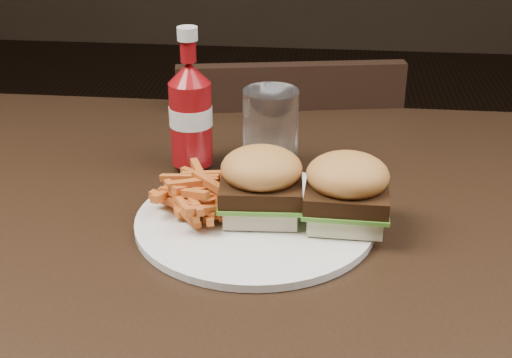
# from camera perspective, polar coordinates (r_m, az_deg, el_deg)

# --- Properties ---
(dining_table) EXTENTS (1.20, 0.80, 0.04)m
(dining_table) POSITION_cam_1_polar(r_m,az_deg,el_deg) (0.78, -7.55, -5.04)
(dining_table) COLOR black
(dining_table) RESTS_ON ground
(chair_far) EXTENTS (0.42, 0.42, 0.03)m
(chair_far) POSITION_cam_1_polar(r_m,az_deg,el_deg) (1.38, 1.69, -4.51)
(chair_far) COLOR black
(chair_far) RESTS_ON ground
(plate) EXTENTS (0.26, 0.26, 0.01)m
(plate) POSITION_cam_1_polar(r_m,az_deg,el_deg) (0.76, -0.08, -3.38)
(plate) COLOR white
(plate) RESTS_ON dining_table
(sandwich_half_a) EXTENTS (0.08, 0.08, 0.02)m
(sandwich_half_a) POSITION_cam_1_polar(r_m,az_deg,el_deg) (0.76, 0.43, -2.20)
(sandwich_half_a) COLOR beige
(sandwich_half_a) RESTS_ON plate
(sandwich_half_b) EXTENTS (0.08, 0.07, 0.02)m
(sandwich_half_b) POSITION_cam_1_polar(r_m,az_deg,el_deg) (0.75, 7.16, -2.77)
(sandwich_half_b) COLOR beige
(sandwich_half_b) RESTS_ON plate
(fries_pile) EXTENTS (0.12, 0.12, 0.04)m
(fries_pile) POSITION_cam_1_polar(r_m,az_deg,el_deg) (0.76, -4.50, -1.30)
(fries_pile) COLOR #BA561A
(fries_pile) RESTS_ON plate
(ketchup_bottle) EXTENTS (0.06, 0.06, 0.10)m
(ketchup_bottle) POSITION_cam_1_polar(r_m,az_deg,el_deg) (0.87, -5.21, 4.45)
(ketchup_bottle) COLOR maroon
(ketchup_bottle) RESTS_ON dining_table
(tumbler) EXTENTS (0.07, 0.07, 0.11)m
(tumbler) POSITION_cam_1_polar(r_m,az_deg,el_deg) (0.86, 1.16, 3.76)
(tumbler) COLOR white
(tumbler) RESTS_ON dining_table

